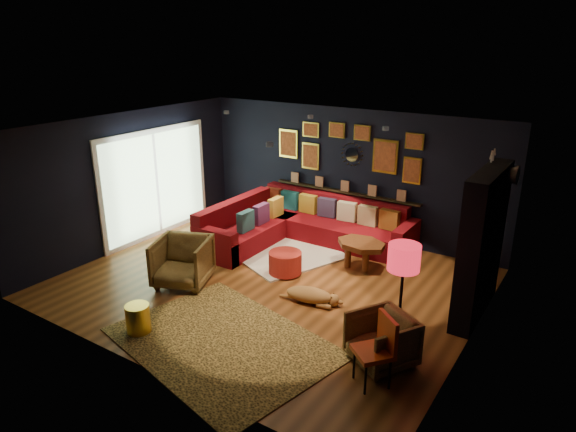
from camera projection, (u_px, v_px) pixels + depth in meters
The scene contains 20 objects.
floor at pixel (270, 283), 8.61m from camera, with size 6.50×6.50×0.00m, color brown.
room_walls at pixel (268, 192), 8.07m from camera, with size 6.50×6.50×6.50m.
sectional at pixel (296, 226), 10.24m from camera, with size 3.41×2.69×0.86m.
ledge at pixel (345, 192), 10.41m from camera, with size 3.20×0.12×0.04m, color black.
gallery_wall at pixel (347, 149), 10.15m from camera, with size 3.15×0.04×1.02m.
sunburst_mirror at pixel (352, 155), 10.13m from camera, with size 0.47×0.16×0.47m.
fireplace at pixel (480, 249), 7.38m from camera, with size 0.31×1.60×2.20m.
deer_head at pixel (501, 173), 7.40m from camera, with size 0.50×0.28×0.45m.
sliding_door at pixel (156, 183), 10.37m from camera, with size 0.06×2.80×2.20m.
ceiling_spots at pixel (296, 124), 8.38m from camera, with size 3.30×2.50×0.06m.
shag_rug at pixel (274, 247), 10.04m from camera, with size 2.47×1.80×0.03m, color white.
leopard_rug at pixel (223, 342), 6.93m from camera, with size 2.93×2.09×0.02m, color tan.
coffee_table at pixel (361, 247), 9.05m from camera, with size 1.00×0.80×0.46m.
pouf at pixel (285, 262), 8.86m from camera, with size 0.57×0.57×0.37m, color #A1211A.
armchair_left at pixel (182, 260), 8.45m from camera, with size 0.85×0.80×0.88m, color #BB8D45.
armchair_right at pixel (382, 338), 6.39m from camera, with size 0.71×0.66×0.73m, color #BB8D45.
gold_stool at pixel (138, 319), 7.12m from camera, with size 0.34×0.34×0.42m, color gold.
orange_chair at pixel (379, 345), 5.98m from camera, with size 0.58×0.58×0.88m.
floor_lamp at pixel (404, 263), 6.42m from camera, with size 0.41×0.41×1.48m.
dog at pixel (309, 292), 7.93m from camera, with size 1.02×0.50×0.32m, color #9D6437, non-canonical shape.
Camera 1 is at (4.49, -6.30, 3.94)m, focal length 32.00 mm.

